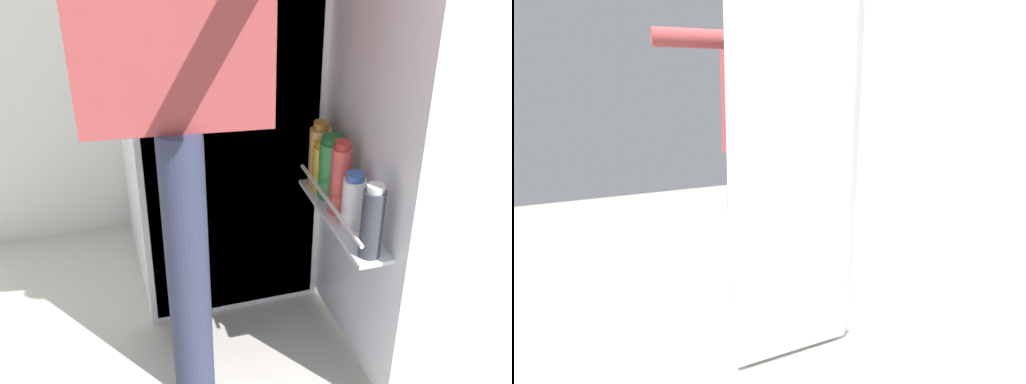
{
  "view_description": "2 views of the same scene",
  "coord_description": "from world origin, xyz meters",
  "views": [
    {
      "loc": [
        -0.43,
        -1.47,
        1.54
      ],
      "look_at": [
        -0.02,
        -0.07,
        0.68
      ],
      "focal_mm": 45.11,
      "sensor_mm": 36.0,
      "label": 1
    },
    {
      "loc": [
        1.9,
        -0.96,
        1.21
      ],
      "look_at": [
        0.07,
        -0.02,
        0.73
      ],
      "focal_mm": 29.99,
      "sensor_mm": 36.0,
      "label": 2
    }
  ],
  "objects": [
    {
      "name": "person",
      "position": [
        -0.19,
        0.01,
        1.07
      ],
      "size": [
        0.58,
        0.83,
        1.75
      ],
      "color": "#2D334C",
      "rests_on": "ground_plane"
    },
    {
      "name": "refrigerator",
      "position": [
        0.03,
        0.53,
        0.88
      ],
      "size": [
        0.66,
        1.24,
        1.76
      ],
      "color": "silver",
      "rests_on": "ground_plane"
    },
    {
      "name": "ground_plane",
      "position": [
        0.0,
        0.0,
        0.0
      ],
      "size": [
        6.73,
        6.73,
        0.0
      ],
      "primitive_type": "plane",
      "color": "#B7B2A8"
    },
    {
      "name": "kitchen_wall",
      "position": [
        0.0,
        0.96,
        1.26
      ],
      "size": [
        4.4,
        0.1,
        2.51
      ],
      "primitive_type": "cube",
      "color": "silver",
      "rests_on": "ground_plane"
    }
  ]
}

